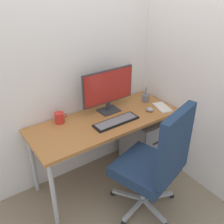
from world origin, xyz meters
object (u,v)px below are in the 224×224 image
object	(u,v)px
keyboard	(116,122)
mouse	(150,109)
filing_cabinet	(145,140)
monitor	(108,88)
notebook	(162,107)
coffee_mug	(59,118)
pen_holder	(146,98)
office_chair	(156,162)

from	to	relation	value
keyboard	mouse	size ratio (longest dim) A/B	5.64
filing_cabinet	monitor	world-z (taller)	monitor
filing_cabinet	mouse	size ratio (longest dim) A/B	7.07
keyboard	monitor	bearing A→B (deg)	73.20
notebook	coffee_mug	bearing A→B (deg)	176.14
pen_holder	notebook	world-z (taller)	pen_holder
mouse	monitor	bearing A→B (deg)	136.27
office_chair	mouse	bearing A→B (deg)	54.06
monitor	notebook	bearing A→B (deg)	-29.01
monitor	pen_holder	world-z (taller)	monitor
monitor	pen_holder	distance (m)	0.51
mouse	pen_holder	xyz separation A→B (m)	(0.12, 0.20, 0.02)
keyboard	mouse	xyz separation A→B (m)	(0.42, -0.02, 0.01)
monitor	pen_holder	xyz separation A→B (m)	(0.46, -0.06, -0.21)
office_chair	pen_holder	xyz separation A→B (m)	(0.49, 0.71, 0.20)
mouse	coffee_mug	world-z (taller)	coffee_mug
mouse	pen_holder	bearing A→B (deg)	52.48
office_chair	keyboard	bearing A→B (deg)	95.34
office_chair	monitor	size ratio (longest dim) A/B	1.95
filing_cabinet	pen_holder	world-z (taller)	pen_holder
notebook	office_chair	bearing A→B (deg)	-122.39
notebook	coffee_mug	world-z (taller)	coffee_mug
office_chair	monitor	xyz separation A→B (m)	(0.02, 0.77, 0.41)
office_chair	notebook	xyz separation A→B (m)	(0.53, 0.49, 0.16)
coffee_mug	pen_holder	bearing A→B (deg)	-7.51
office_chair	monitor	bearing A→B (deg)	88.23
monitor	pen_holder	size ratio (longest dim) A/B	3.33
filing_cabinet	keyboard	xyz separation A→B (m)	(-0.48, -0.09, 0.46)
keyboard	pen_holder	size ratio (longest dim) A/B	2.67
filing_cabinet	monitor	distance (m)	0.82
filing_cabinet	mouse	xyz separation A→B (m)	(-0.06, -0.10, 0.47)
keyboard	office_chair	bearing A→B (deg)	-84.66
monitor	coffee_mug	bearing A→B (deg)	172.29
coffee_mug	filing_cabinet	bearing A→B (deg)	-13.80
mouse	pen_holder	distance (m)	0.23
keyboard	pen_holder	bearing A→B (deg)	18.79
coffee_mug	monitor	bearing A→B (deg)	-7.71
filing_cabinet	monitor	bearing A→B (deg)	158.78
filing_cabinet	coffee_mug	distance (m)	1.08
mouse	coffee_mug	distance (m)	0.93
monitor	notebook	distance (m)	0.63
filing_cabinet	pen_holder	xyz separation A→B (m)	(0.06, 0.10, 0.49)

